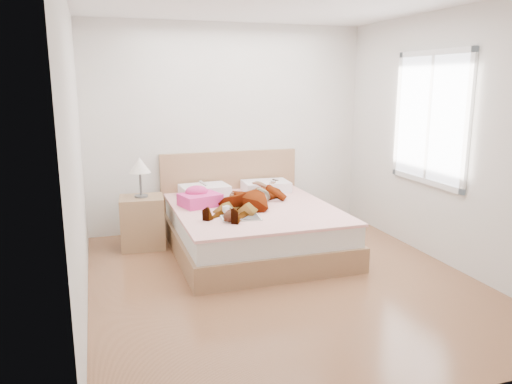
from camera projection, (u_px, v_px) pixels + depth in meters
ground at (283, 281)px, 4.83m from camera, size 4.00×4.00×0.00m
woman at (254, 194)px, 5.70m from camera, size 1.61×1.73×0.24m
hair at (197, 196)px, 5.96m from camera, size 0.56×0.62×0.08m
phone at (203, 183)px, 5.90m from camera, size 0.11×0.10×0.06m
room_shell at (430, 118)px, 5.32m from camera, size 4.00×4.00×4.00m
bed at (251, 225)px, 5.73m from camera, size 1.80×2.08×1.00m
towel at (199, 198)px, 5.63m from camera, size 0.50×0.44×0.22m
magazine at (241, 218)px, 5.12m from camera, size 0.43×0.31×0.02m
coffee_mug at (226, 210)px, 5.29m from camera, size 0.11×0.08×0.09m
plush_toy at (230, 216)px, 4.99m from camera, size 0.17×0.22×0.11m
nightstand at (142, 218)px, 5.73m from camera, size 0.52×0.48×1.05m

